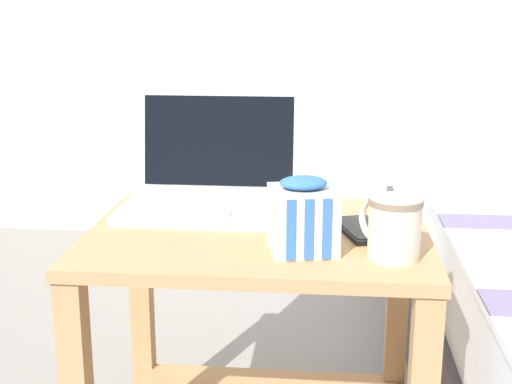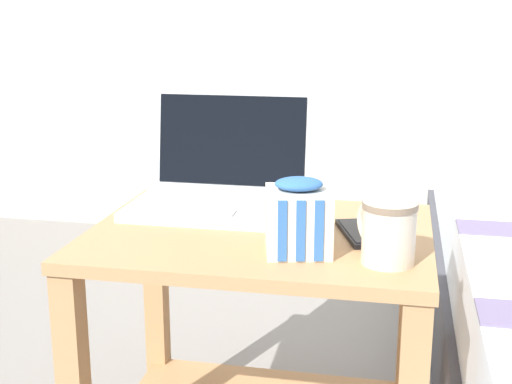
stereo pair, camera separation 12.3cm
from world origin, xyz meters
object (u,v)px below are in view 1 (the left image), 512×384
at_px(laptop, 213,186).
at_px(mug_front_left, 393,225).
at_px(snack_bag, 303,217).
at_px(cell_phone, 362,229).

distance_m(laptop, mug_front_left, 0.42).
relative_size(snack_bag, cell_phone, 0.77).
xyz_separation_m(laptop, cell_phone, (0.29, -0.13, -0.04)).
bearing_deg(laptop, cell_phone, -23.74).
distance_m(mug_front_left, cell_phone, 0.15).
distance_m(laptop, cell_phone, 0.32).
bearing_deg(mug_front_left, laptop, 141.97).
xyz_separation_m(mug_front_left, cell_phone, (-0.04, 0.13, -0.05)).
relative_size(laptop, cell_phone, 2.09).
relative_size(laptop, mug_front_left, 2.97).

